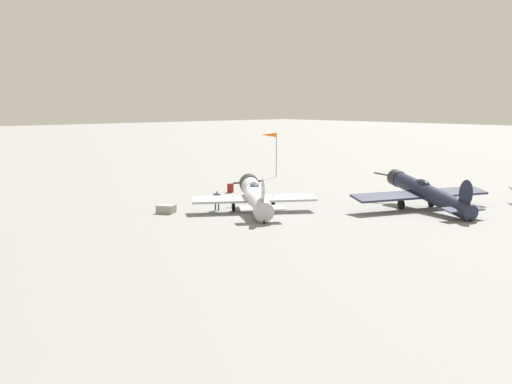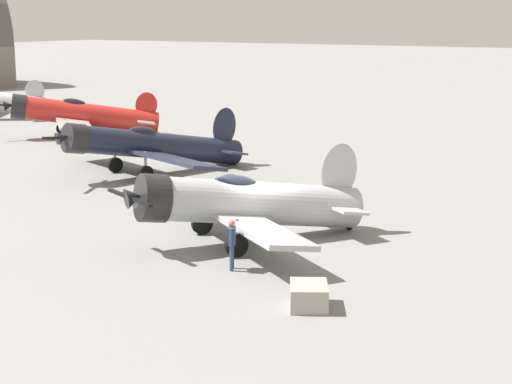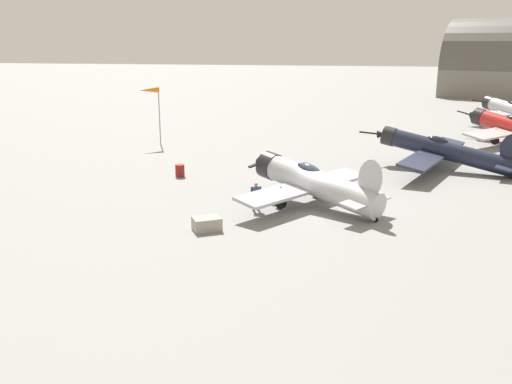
{
  "view_description": "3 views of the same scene",
  "coord_description": "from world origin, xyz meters",
  "views": [
    {
      "loc": [
        -30.99,
        -34.67,
        8.87
      ],
      "look_at": [
        0.0,
        0.0,
        1.8
      ],
      "focal_mm": 41.17,
      "sensor_mm": 36.0,
      "label": 1
    },
    {
      "loc": [
        -16.17,
        24.92,
        7.94
      ],
      "look_at": [
        0.0,
        0.0,
        1.8
      ],
      "focal_mm": 59.56,
      "sensor_mm": 36.0,
      "label": 2
    },
    {
      "loc": [
        -31.51,
        -2.61,
        9.32
      ],
      "look_at": [
        -1.31,
        3.43,
        1.1
      ],
      "focal_mm": 39.61,
      "sensor_mm": 36.0,
      "label": 3
    }
  ],
  "objects": [
    {
      "name": "ground_plane",
      "position": [
        0.0,
        0.0,
        0.0
      ],
      "size": [
        400.0,
        400.0,
        0.0
      ],
      "primitive_type": "plane",
      "color": "gray"
    },
    {
      "name": "airplane_foreground",
      "position": [
        0.26,
        0.39,
        1.44
      ],
      "size": [
        9.55,
        8.51,
        3.44
      ],
      "rotation": [
        0.0,
        0.0,
        7.28
      ],
      "color": "#B7BABF",
      "rests_on": "ground_plane"
    },
    {
      "name": "airplane_mid_apron",
      "position": [
        11.73,
        -8.17,
        1.48
      ],
      "size": [
        12.7,
        11.6,
        3.28
      ],
      "rotation": [
        0.0,
        0.0,
        7.51
      ],
      "color": "#1E2338",
      "rests_on": "ground_plane"
    },
    {
      "name": "ground_crew_mechanic",
      "position": [
        -1.31,
        3.43,
        0.99
      ],
      "size": [
        0.41,
        0.57,
        1.64
      ],
      "rotation": [
        0.0,
        0.0,
        0.51
      ],
      "color": "#384766",
      "rests_on": "ground_plane"
    },
    {
      "name": "equipment_crate",
      "position": [
        -5.15,
        5.23,
        0.33
      ],
      "size": [
        1.61,
        1.72,
        0.66
      ],
      "rotation": [
        0.0,
        0.0,
        3.69
      ],
      "color": "#9E998E",
      "rests_on": "ground_plane"
    },
    {
      "name": "fuel_drum",
      "position": [
        5.84,
        10.39,
        0.44
      ],
      "size": [
        0.69,
        0.69,
        0.88
      ],
      "color": "maroon",
      "rests_on": "ground_plane"
    },
    {
      "name": "windsock_mast",
      "position": [
        17.35,
        17.02,
        4.88
      ],
      "size": [
        1.69,
        1.74,
        5.36
      ],
      "color": "gray",
      "rests_on": "ground_plane"
    }
  ]
}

